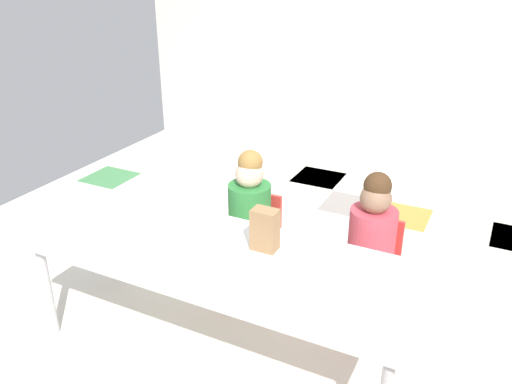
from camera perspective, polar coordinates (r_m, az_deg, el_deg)
ground_plane at (r=3.50m, az=3.26°, el=-10.12°), size 5.31×4.82×0.02m
back_wall at (r=5.23m, az=14.71°, el=15.80°), size 5.31×0.10×2.51m
craft_table at (r=2.69m, az=-3.71°, el=-7.47°), size 2.02×0.75×0.60m
seated_child_near_camera at (r=3.21m, az=-0.62°, el=-1.71°), size 0.32×0.32×0.92m
seated_child_middle_seat at (r=2.98m, az=12.46°, el=-4.56°), size 0.32×0.32×0.92m
paper_bag_brown at (r=2.64m, az=0.97°, el=-4.09°), size 0.13×0.09×0.22m
paper_plate_near_edge at (r=2.98m, az=-10.32°, el=-3.32°), size 0.18×0.18×0.01m
paper_plate_center_table at (r=2.79m, az=-4.17°, el=-4.96°), size 0.18×0.18×0.01m
donut_powdered_on_plate at (r=2.97m, az=-10.35°, el=-2.98°), size 0.11×0.11×0.03m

